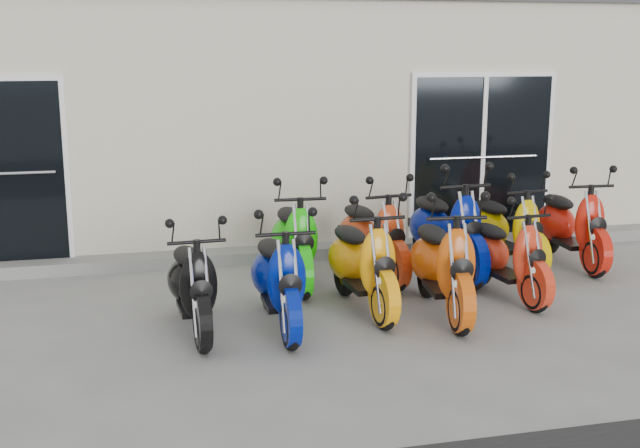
% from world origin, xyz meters
% --- Properties ---
extents(ground, '(80.00, 80.00, 0.00)m').
position_xyz_m(ground, '(0.00, 0.00, 0.00)').
color(ground, gray).
rests_on(ground, ground).
extents(building, '(14.00, 6.00, 3.20)m').
position_xyz_m(building, '(0.00, 5.20, 1.60)').
color(building, beige).
rests_on(building, ground).
extents(roof_cap, '(14.20, 6.20, 0.16)m').
position_xyz_m(roof_cap, '(0.00, 5.20, 3.28)').
color(roof_cap, '#3F3F42').
rests_on(roof_cap, building).
extents(front_step, '(14.00, 0.40, 0.15)m').
position_xyz_m(front_step, '(0.00, 2.02, 0.07)').
color(front_step, gray).
rests_on(front_step, ground).
extents(door_left, '(1.07, 0.08, 2.22)m').
position_xyz_m(door_left, '(-3.20, 2.17, 1.26)').
color(door_left, black).
rests_on(door_left, front_step).
extents(door_right, '(2.02, 0.08, 2.22)m').
position_xyz_m(door_right, '(2.60, 2.17, 1.26)').
color(door_right, black).
rests_on(door_right, front_step).
extents(scooter_front_black, '(0.68, 1.64, 1.19)m').
position_xyz_m(scooter_front_black, '(-1.47, -0.42, 0.60)').
color(scooter_front_black, black).
rests_on(scooter_front_black, ground).
extents(scooter_front_blue, '(0.63, 1.70, 1.25)m').
position_xyz_m(scooter_front_blue, '(-0.67, -0.49, 0.63)').
color(scooter_front_blue, '#021587').
rests_on(scooter_front_blue, ground).
extents(scooter_front_orange_a, '(0.75, 1.78, 1.28)m').
position_xyz_m(scooter_front_orange_a, '(0.25, -0.18, 0.64)').
color(scooter_front_orange_a, '#FFA00B').
rests_on(scooter_front_orange_a, ground).
extents(scooter_front_orange_b, '(0.84, 1.86, 1.33)m').
position_xyz_m(scooter_front_orange_b, '(0.99, -0.48, 0.66)').
color(scooter_front_orange_b, '#D5510C').
rests_on(scooter_front_orange_b, ground).
extents(scooter_front_red, '(0.76, 1.66, 1.18)m').
position_xyz_m(scooter_front_red, '(1.86, -0.10, 0.59)').
color(scooter_front_red, red).
rests_on(scooter_front_red, ground).
extents(scooter_back_green, '(0.72, 1.78, 1.29)m').
position_xyz_m(scooter_back_green, '(-0.21, 0.92, 0.65)').
color(scooter_back_green, '#17D20A').
rests_on(scooter_back_green, ground).
extents(scooter_back_red, '(0.87, 1.80, 1.28)m').
position_xyz_m(scooter_back_red, '(0.70, 0.94, 0.64)').
color(scooter_back_red, red).
rests_on(scooter_back_red, ground).
extents(scooter_back_blue, '(0.81, 1.93, 1.39)m').
position_xyz_m(scooter_back_blue, '(1.58, 0.86, 0.70)').
color(scooter_back_blue, '#011287').
rests_on(scooter_back_blue, ground).
extents(scooter_back_yellow, '(0.80, 1.74, 1.24)m').
position_xyz_m(scooter_back_yellow, '(2.39, 0.96, 0.62)').
color(scooter_back_yellow, '#CEAB00').
rests_on(scooter_back_yellow, ground).
extents(scooter_back_extra, '(0.72, 1.78, 1.29)m').
position_xyz_m(scooter_back_extra, '(3.24, 0.92, 0.65)').
color(scooter_back_extra, red).
rests_on(scooter_back_extra, ground).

